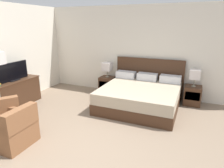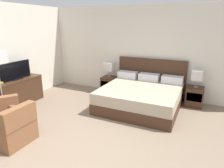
{
  "view_description": "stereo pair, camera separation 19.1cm",
  "coord_description": "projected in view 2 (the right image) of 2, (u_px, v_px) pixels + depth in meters",
  "views": [
    {
      "loc": [
        1.74,
        -2.23,
        2.14
      ],
      "look_at": [
        -0.06,
        2.0,
        0.75
      ],
      "focal_mm": 32.0,
      "sensor_mm": 36.0,
      "label": 1
    },
    {
      "loc": [
        1.91,
        -2.15,
        2.14
      ],
      "look_at": [
        -0.06,
        2.0,
        0.75
      ],
      "focal_mm": 32.0,
      "sensor_mm": 36.0,
      "label": 2
    }
  ],
  "objects": [
    {
      "name": "dresser",
      "position": [
        18.0,
        92.0,
        5.43
      ],
      "size": [
        0.47,
        1.42,
        0.71
      ],
      "color": "#422819",
      "rests_on": "ground"
    },
    {
      "name": "armchair_by_window",
      "position": [
        2.0,
        115.0,
        4.24
      ],
      "size": [
        0.96,
        0.95,
        0.76
      ],
      "color": "brown",
      "rests_on": "ground"
    },
    {
      "name": "tv",
      "position": [
        15.0,
        71.0,
        5.28
      ],
      "size": [
        0.18,
        0.94,
        0.48
      ],
      "color": "black",
      "rests_on": "dresser"
    },
    {
      "name": "wall_left",
      "position": [
        9.0,
        55.0,
        5.38
      ],
      "size": [
        0.06,
        5.43,
        2.67
      ],
      "primitive_type": "cube",
      "color": "silver",
      "rests_on": "ground"
    },
    {
      "name": "nightstand_right",
      "position": [
        194.0,
        97.0,
        5.37
      ],
      "size": [
        0.44,
        0.44,
        0.52
      ],
      "color": "#422819",
      "rests_on": "ground"
    },
    {
      "name": "nightstand_left",
      "position": [
        109.0,
        85.0,
        6.41
      ],
      "size": [
        0.44,
        0.44,
        0.52
      ],
      "color": "#422819",
      "rests_on": "ground"
    },
    {
      "name": "wall_back",
      "position": [
        137.0,
        51.0,
        6.04
      ],
      "size": [
        6.95,
        0.06,
        2.67
      ],
      "primitive_type": "cube",
      "color": "silver",
      "rests_on": "ground"
    },
    {
      "name": "bed",
      "position": [
        141.0,
        96.0,
        5.29
      ],
      "size": [
        2.03,
        1.96,
        1.16
      ],
      "color": "#422819",
      "rests_on": "ground"
    },
    {
      "name": "armchair_companion",
      "position": [
        12.0,
        129.0,
        3.68
      ],
      "size": [
        0.7,
        0.69,
        0.76
      ],
      "color": "brown",
      "rests_on": "ground"
    },
    {
      "name": "table_lamp_left",
      "position": [
        109.0,
        67.0,
        6.24
      ],
      "size": [
        0.27,
        0.27,
        0.46
      ],
      "color": "gray",
      "rests_on": "nightstand_left"
    },
    {
      "name": "ground_plane",
      "position": [
        63.0,
        160.0,
        3.27
      ],
      "size": [
        10.89,
        10.89,
        0.0
      ],
      "primitive_type": "plane",
      "color": "#84705B"
    },
    {
      "name": "table_lamp_right",
      "position": [
        197.0,
        75.0,
        5.19
      ],
      "size": [
        0.27,
        0.27,
        0.46
      ],
      "color": "gray",
      "rests_on": "nightstand_right"
    }
  ]
}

